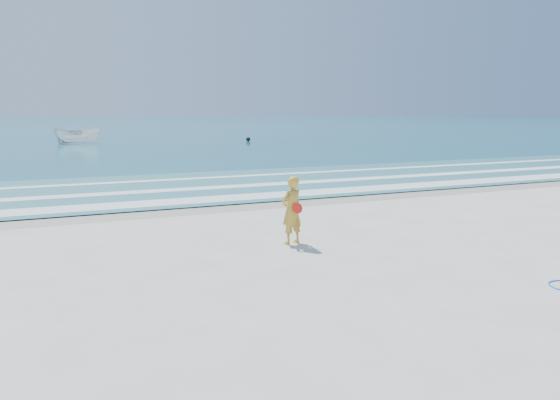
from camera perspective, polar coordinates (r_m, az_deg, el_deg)
name	(u,v)px	position (r m, az deg, el deg)	size (l,w,h in m)	color
ground	(360,276)	(11.65, 8.33, -7.88)	(400.00, 400.00, 0.00)	silver
wet_sand	(228,206)	(19.67, -5.42, -0.59)	(400.00, 2.40, 0.00)	#B2A893
ocean	(78,125)	(114.65, -20.34, 7.36)	(400.00, 190.00, 0.04)	#19727F
shallow	(194,186)	(24.42, -9.01, 1.44)	(400.00, 10.00, 0.01)	#59B7AD
foam_near	(218,199)	(20.89, -6.51, 0.14)	(400.00, 1.40, 0.01)	white
foam_mid	(198,188)	(23.65, -8.53, 1.21)	(400.00, 0.90, 0.01)	white
foam_far	(181,179)	(26.82, -10.32, 2.16)	(400.00, 0.60, 0.01)	white
boat	(78,135)	(56.07, -20.34, 6.41)	(1.62, 4.31, 1.67)	silver
buoy	(248,139)	(55.93, -3.35, 6.36)	(0.45, 0.45, 0.45)	black
woman	(292,210)	(14.00, 1.23, -1.08)	(0.75, 0.62, 1.76)	gold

